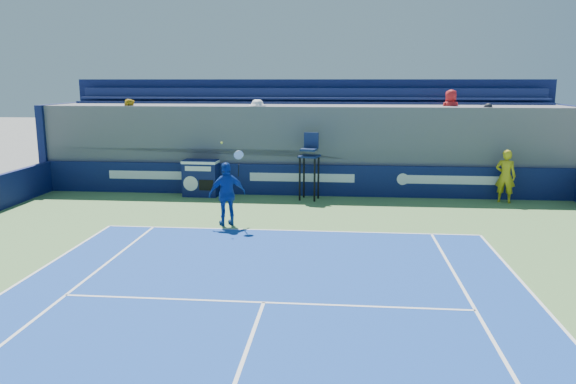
# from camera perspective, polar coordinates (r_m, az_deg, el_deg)

# --- Properties ---
(ball_person) EXTENTS (0.83, 0.70, 1.93)m
(ball_person) POSITION_cam_1_polar(r_m,az_deg,el_deg) (21.62, 21.22, 1.51)
(ball_person) COLOR gold
(ball_person) RESTS_ON apron
(back_hoarding) EXTENTS (20.40, 0.21, 1.20)m
(back_hoarding) POSITION_cam_1_polar(r_m,az_deg,el_deg) (21.50, 1.43, 1.21)
(back_hoarding) COLOR #0D1649
(back_hoarding) RESTS_ON ground
(match_clock) EXTENTS (1.35, 0.78, 1.40)m
(match_clock) POSITION_cam_1_polar(r_m,az_deg,el_deg) (21.60, -8.84, 1.51)
(match_clock) COLOR #0E1549
(match_clock) RESTS_ON ground
(umpire_chair) EXTENTS (0.83, 0.83, 2.48)m
(umpire_chair) POSITION_cam_1_polar(r_m,az_deg,el_deg) (20.61, 2.20, 3.38)
(umpire_chair) COLOR black
(umpire_chair) RESTS_ON ground
(tennis_player) EXTENTS (1.23, 0.92, 2.57)m
(tennis_player) POSITION_cam_1_polar(r_m,az_deg,el_deg) (17.05, -6.19, -0.20)
(tennis_player) COLOR #133A9B
(tennis_player) RESTS_ON apron
(stadium_seating) EXTENTS (21.00, 4.05, 4.40)m
(stadium_seating) POSITION_cam_1_polar(r_m,az_deg,el_deg) (23.35, 1.77, 5.08)
(stadium_seating) COLOR #59595F
(stadium_seating) RESTS_ON ground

